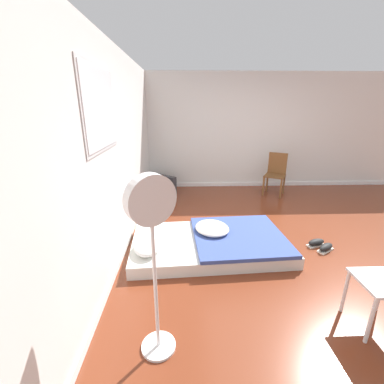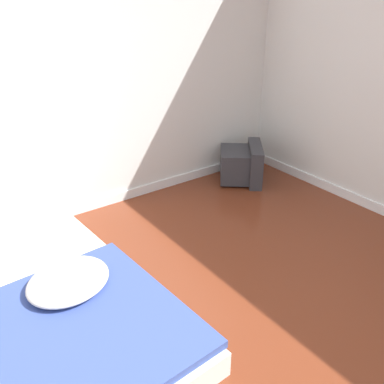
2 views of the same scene
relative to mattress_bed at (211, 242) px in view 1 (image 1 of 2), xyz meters
name	(u,v)px [view 1 (image 1 of 2)]	position (x,y,z in m)	size (l,w,h in m)	color
ground_plane	(290,233)	(0.41, -1.27, -0.11)	(20.00, 20.00, 0.00)	maroon
wall_back	(121,152)	(0.40, 1.22, 1.18)	(7.42, 0.08, 2.60)	silver
wall_right	(253,133)	(2.95, -1.27, 1.18)	(0.08, 7.31, 2.60)	silver
mattress_bed	(211,242)	(0.00, 0.00, 0.00)	(1.31, 2.16, 0.30)	silver
crt_tv	(162,186)	(2.38, 0.85, 0.08)	(0.63, 0.64, 0.39)	#333338
wooden_chair	(276,171)	(2.33, -1.67, 0.41)	(0.56, 0.56, 0.91)	brown
side_stool	(381,289)	(-1.34, -1.32, 0.28)	(0.40, 0.40, 0.48)	white
sneaker_pair	(321,245)	(-0.03, -1.53, -0.06)	(0.34, 0.35, 0.10)	silver
standing_fan	(152,229)	(-1.50, 0.59, 0.97)	(0.28, 0.34, 1.48)	silver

